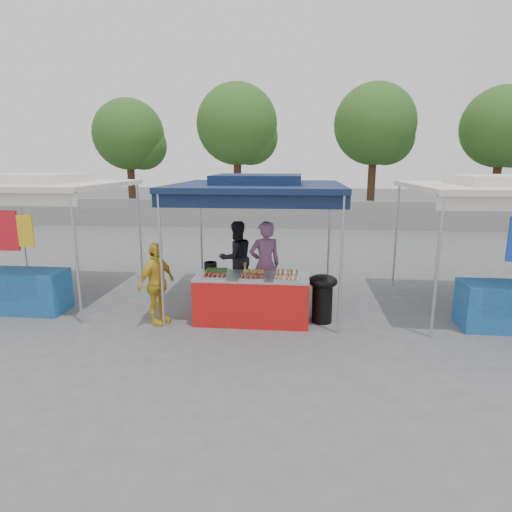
# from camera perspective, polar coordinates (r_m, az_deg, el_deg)

# --- Properties ---
(ground_plane) EXTENTS (80.00, 80.00, 0.00)m
(ground_plane) POSITION_cam_1_polar(r_m,az_deg,el_deg) (7.89, -0.44, -8.41)
(ground_plane) COLOR #58585B
(back_wall) EXTENTS (40.00, 0.25, 1.20)m
(back_wall) POSITION_cam_1_polar(r_m,az_deg,el_deg) (18.48, 3.27, 5.57)
(back_wall) COLOR gray
(back_wall) RESTS_ON ground_plane
(main_canopy) EXTENTS (3.20, 3.20, 2.57)m
(main_canopy) POSITION_cam_1_polar(r_m,az_deg,el_deg) (8.35, 0.26, 9.43)
(main_canopy) COLOR #B8B9BF
(main_canopy) RESTS_ON ground_plane
(neighbor_stall_left) EXTENTS (3.20, 3.20, 2.57)m
(neighbor_stall_left) POSITION_cam_1_polar(r_m,az_deg,el_deg) (9.59, -27.89, 3.76)
(neighbor_stall_left) COLOR #B8B9BF
(neighbor_stall_left) RESTS_ON ground_plane
(neighbor_stall_right) EXTENTS (3.20, 3.20, 2.57)m
(neighbor_stall_right) POSITION_cam_1_polar(r_m,az_deg,el_deg) (8.81, 30.59, 2.82)
(neighbor_stall_right) COLOR #B8B9BF
(neighbor_stall_right) RESTS_ON ground_plane
(tree_0) EXTENTS (3.43, 3.36, 5.77)m
(tree_0) POSITION_cam_1_polar(r_m,az_deg,el_deg) (22.12, -16.19, 14.92)
(tree_0) COLOR #3F2418
(tree_0) RESTS_ON ground_plane
(tree_1) EXTENTS (3.71, 3.68, 6.33)m
(tree_1) POSITION_cam_1_polar(r_m,az_deg,el_deg) (20.46, -2.10, 16.71)
(tree_1) COLOR #3F2418
(tree_1) RESTS_ON ground_plane
(tree_2) EXTENTS (3.71, 3.68, 6.33)m
(tree_2) POSITION_cam_1_polar(r_m,az_deg,el_deg) (21.10, 15.90, 16.12)
(tree_2) COLOR #3F2418
(tree_2) RESTS_ON ground_plane
(tree_3) EXTENTS (3.58, 3.53, 6.07)m
(tree_3) POSITION_cam_1_polar(r_m,az_deg,el_deg) (22.48, 30.27, 14.25)
(tree_3) COLOR #3F2418
(tree_3) RESTS_ON ground_plane
(vendor_table) EXTENTS (2.00, 0.80, 0.85)m
(vendor_table) POSITION_cam_1_polar(r_m,az_deg,el_deg) (7.65, -0.53, -5.70)
(vendor_table) COLOR red
(vendor_table) RESTS_ON ground_plane
(food_tray_fl) EXTENTS (0.42, 0.30, 0.07)m
(food_tray_fl) POSITION_cam_1_polar(r_m,az_deg,el_deg) (7.39, -5.53, -2.70)
(food_tray_fl) COLOR silver
(food_tray_fl) RESTS_ON vendor_table
(food_tray_fm) EXTENTS (0.42, 0.30, 0.07)m
(food_tray_fm) POSITION_cam_1_polar(r_m,az_deg,el_deg) (7.29, -0.53, -2.86)
(food_tray_fm) COLOR silver
(food_tray_fm) RESTS_ON vendor_table
(food_tray_fr) EXTENTS (0.42, 0.30, 0.07)m
(food_tray_fr) POSITION_cam_1_polar(r_m,az_deg,el_deg) (7.25, 4.03, -2.98)
(food_tray_fr) COLOR silver
(food_tray_fr) RESTS_ON vendor_table
(food_tray_bl) EXTENTS (0.42, 0.30, 0.07)m
(food_tray_bl) POSITION_cam_1_polar(r_m,az_deg,el_deg) (7.71, -5.31, -2.05)
(food_tray_bl) COLOR silver
(food_tray_bl) RESTS_ON vendor_table
(food_tray_bm) EXTENTS (0.42, 0.30, 0.07)m
(food_tray_bm) POSITION_cam_1_polar(r_m,az_deg,el_deg) (7.61, -0.35, -2.20)
(food_tray_bm) COLOR silver
(food_tray_bm) RESTS_ON vendor_table
(food_tray_br) EXTENTS (0.42, 0.30, 0.07)m
(food_tray_br) POSITION_cam_1_polar(r_m,az_deg,el_deg) (7.54, 4.23, -2.37)
(food_tray_br) COLOR silver
(food_tray_br) RESTS_ON vendor_table
(cooking_pot) EXTENTS (0.23, 0.23, 0.14)m
(cooking_pot) POSITION_cam_1_polar(r_m,az_deg,el_deg) (7.99, -6.09, -1.31)
(cooking_pot) COLOR black
(cooking_pot) RESTS_ON vendor_table
(skewer_cup) EXTENTS (0.07, 0.07, 0.09)m
(skewer_cup) POSITION_cam_1_polar(r_m,az_deg,el_deg) (7.37, -1.46, -2.63)
(skewer_cup) COLOR #B8B9BF
(skewer_cup) RESTS_ON vendor_table
(wok_burner) EXTENTS (0.52, 0.52, 0.88)m
(wok_burner) POSITION_cam_1_polar(r_m,az_deg,el_deg) (7.70, 8.85, -5.02)
(wok_burner) COLOR black
(wok_burner) RESTS_ON ground_plane
(crate_left) EXTENTS (0.53, 0.37, 0.32)m
(crate_left) POSITION_cam_1_polar(r_m,az_deg,el_deg) (8.51, -1.77, -5.70)
(crate_left) COLOR #133A9F
(crate_left) RESTS_ON ground_plane
(crate_right) EXTENTS (0.46, 0.32, 0.27)m
(crate_right) POSITION_cam_1_polar(r_m,az_deg,el_deg) (8.41, 2.22, -6.08)
(crate_right) COLOR #133A9F
(crate_right) RESTS_ON ground_plane
(crate_stacked) EXTENTS (0.45, 0.32, 0.27)m
(crate_stacked) POSITION_cam_1_polar(r_m,az_deg,el_deg) (8.33, 2.24, -4.30)
(crate_stacked) COLOR #133A9F
(crate_stacked) RESTS_ON crate_right
(vendor_woman) EXTENTS (0.73, 0.62, 1.71)m
(vendor_woman) POSITION_cam_1_polar(r_m,az_deg,el_deg) (8.28, 1.19, -1.19)
(vendor_woman) COLOR #87567E
(vendor_woman) RESTS_ON ground_plane
(helper_man) EXTENTS (0.98, 0.93, 1.59)m
(helper_man) POSITION_cam_1_polar(r_m,az_deg,el_deg) (9.18, -2.64, -0.25)
(helper_man) COLOR black
(helper_man) RESTS_ON ground_plane
(customer_person) EXTENTS (0.68, 0.93, 1.46)m
(customer_person) POSITION_cam_1_polar(r_m,az_deg,el_deg) (7.67, -13.13, -3.62)
(customer_person) COLOR gold
(customer_person) RESTS_ON ground_plane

